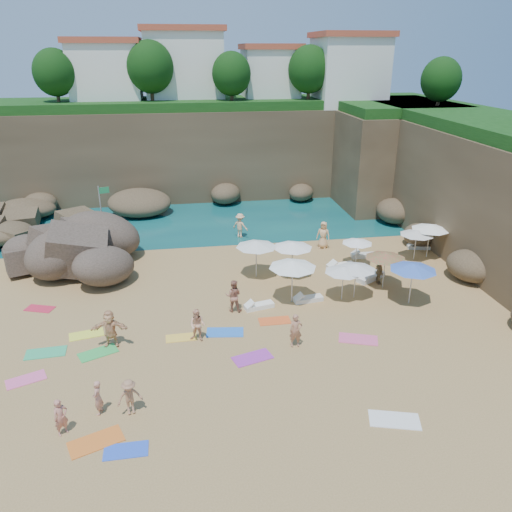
{
  "coord_description": "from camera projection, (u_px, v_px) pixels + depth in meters",
  "views": [
    {
      "loc": [
        -2.16,
        -23.2,
        13.02
      ],
      "look_at": [
        2.0,
        3.0,
        2.0
      ],
      "focal_mm": 35.0,
      "sensor_mm": 36.0,
      "label": 1
    }
  ],
  "objects": [
    {
      "name": "parasol_0",
      "position": [
        293.0,
        245.0,
        30.06
      ],
      "size": [
        2.43,
        2.43,
        2.3
      ],
      "color": "silver",
      "rests_on": "ground"
    },
    {
      "name": "person_stand_5",
      "position": [
        59.0,
        268.0,
        30.26
      ],
      "size": [
        1.44,
        0.95,
        1.51
      ],
      "primitive_type": "imported",
      "rotation": [
        0.0,
        0.0,
        0.43
      ],
      "color": "#B86F5C",
      "rests_on": "ground"
    },
    {
      "name": "towel_9",
      "position": [
        358.0,
        339.0,
        24.18
      ],
      "size": [
        2.06,
        1.49,
        0.03
      ],
      "primitive_type": "cube",
      "rotation": [
        0.0,
        0.0,
        -0.34
      ],
      "color": "#E95A8D",
      "rests_on": "ground"
    },
    {
      "name": "person_stand_1",
      "position": [
        233.0,
        296.0,
        26.48
      ],
      "size": [
        1.01,
        0.86,
        1.81
      ],
      "primitive_type": "imported",
      "rotation": [
        0.0,
        0.0,
        2.92
      ],
      "color": "#A66A53",
      "rests_on": "ground"
    },
    {
      "name": "person_lie_5",
      "position": [
        198.0,
        335.0,
        23.98
      ],
      "size": [
        1.36,
        1.81,
        0.62
      ],
      "primitive_type": "imported",
      "rotation": [
        0.0,
        0.0,
        -0.4
      ],
      "color": "#EBAB85",
      "rests_on": "ground"
    },
    {
      "name": "parasol_11",
      "position": [
        356.0,
        267.0,
        27.55
      ],
      "size": [
        2.19,
        2.19,
        2.07
      ],
      "color": "silver",
      "rests_on": "ground"
    },
    {
      "name": "towel_7",
      "position": [
        40.0,
        309.0,
        27.02
      ],
      "size": [
        1.68,
        1.22,
        0.03
      ],
      "primitive_type": "cube",
      "rotation": [
        0.0,
        0.0,
        -0.34
      ],
      "color": "red",
      "rests_on": "ground"
    },
    {
      "name": "person_lie_0",
      "position": [
        131.0,
        409.0,
        19.19
      ],
      "size": [
        1.33,
        1.7,
        0.4
      ],
      "primitive_type": "imported",
      "rotation": [
        0.0,
        0.0,
        0.27
      ],
      "color": "#A67453",
      "rests_on": "ground"
    },
    {
      "name": "towel_10",
      "position": [
        275.0,
        321.0,
        25.81
      ],
      "size": [
        1.63,
        0.82,
        0.03
      ],
      "primitive_type": "cube",
      "rotation": [
        0.0,
        0.0,
        -0.0
      ],
      "color": "orange",
      "rests_on": "ground"
    },
    {
      "name": "cliff_corner",
      "position": [
        388.0,
        156.0,
        45.63
      ],
      "size": [
        10.0,
        12.0,
        8.0
      ],
      "primitive_type": "cube",
      "color": "brown",
      "rests_on": "ground"
    },
    {
      "name": "person_stand_0",
      "position": [
        61.0,
        417.0,
        17.99
      ],
      "size": [
        0.64,
        0.61,
        1.47
      ],
      "primitive_type": "imported",
      "rotation": [
        0.0,
        0.0,
        0.69
      ],
      "color": "tan",
      "rests_on": "ground"
    },
    {
      "name": "lounger_4",
      "position": [
        419.0,
        247.0,
        35.15
      ],
      "size": [
        1.63,
        0.82,
        0.24
      ],
      "primitive_type": "cube",
      "rotation": [
        0.0,
        0.0,
        -0.2
      ],
      "color": "silver",
      "rests_on": "ground"
    },
    {
      "name": "towel_11",
      "position": [
        98.0,
        353.0,
        23.09
      ],
      "size": [
        1.93,
        1.51,
        0.03
      ],
      "primitive_type": "cube",
      "rotation": [
        0.0,
        0.0,
        0.43
      ],
      "color": "green",
      "rests_on": "ground"
    },
    {
      "name": "ground",
      "position": [
        228.0,
        314.0,
        26.46
      ],
      "size": [
        120.0,
        120.0,
        0.0
      ],
      "primitive_type": "plane",
      "color": "tan",
      "rests_on": "ground"
    },
    {
      "name": "towel_2",
      "position": [
        96.0,
        442.0,
        17.86
      ],
      "size": [
        2.1,
        1.57,
        0.03
      ],
      "primitive_type": "cube",
      "rotation": [
        0.0,
        0.0,
        0.38
      ],
      "color": "orange",
      "rests_on": "ground"
    },
    {
      "name": "marina_masts",
      "position": [
        33.0,
        157.0,
        50.28
      ],
      "size": [
        3.1,
        0.1,
        6.0
      ],
      "color": "white",
      "rests_on": "ground"
    },
    {
      "name": "lounger_0",
      "position": [
        341.0,
        266.0,
        31.99
      ],
      "size": [
        1.93,
        0.96,
        0.29
      ],
      "primitive_type": "cube",
      "rotation": [
        0.0,
        0.0,
        0.2
      ],
      "color": "white",
      "rests_on": "ground"
    },
    {
      "name": "person_stand_3",
      "position": [
        379.0,
        272.0,
        29.65
      ],
      "size": [
        0.41,
        0.92,
        1.55
      ],
      "primitive_type": "imported",
      "rotation": [
        0.0,
        0.0,
        1.6
      ],
      "color": "olive",
      "rests_on": "ground"
    },
    {
      "name": "cliff_back",
      "position": [
        220.0,
        150.0,
        48.02
      ],
      "size": [
        44.0,
        8.0,
        8.0
      ],
      "primitive_type": "cube",
      "color": "brown",
      "rests_on": "ground"
    },
    {
      "name": "lounger_3",
      "position": [
        259.0,
        306.0,
        27.07
      ],
      "size": [
        1.7,
        0.91,
        0.25
      ],
      "primitive_type": "cube",
      "rotation": [
        0.0,
        0.0,
        0.24
      ],
      "color": "white",
      "rests_on": "ground"
    },
    {
      "name": "clifftop_buildings",
      "position": [
        228.0,
        70.0,
        46.11
      ],
      "size": [
        28.48,
        9.48,
        7.0
      ],
      "color": "white",
      "rests_on": "cliff_back"
    },
    {
      "name": "person_stand_2",
      "position": [
        240.0,
        226.0,
        36.94
      ],
      "size": [
        1.26,
        1.12,
        1.86
      ],
      "primitive_type": "imported",
      "rotation": [
        0.0,
        0.0,
        2.5
      ],
      "color": "#E9B684",
      "rests_on": "ground"
    },
    {
      "name": "towel_0",
      "position": [
        126.0,
        451.0,
        17.47
      ],
      "size": [
        1.55,
        0.79,
        0.03
      ],
      "primitive_type": "cube",
      "rotation": [
        0.0,
        0.0,
        0.01
      ],
      "color": "blue",
      "rests_on": "ground"
    },
    {
      "name": "parasol_6",
      "position": [
        386.0,
        255.0,
        28.69
      ],
      "size": [
        2.36,
        2.36,
        2.23
      ],
      "color": "silver",
      "rests_on": "ground"
    },
    {
      "name": "towel_6",
      "position": [
        252.0,
        358.0,
        22.72
      ],
      "size": [
        1.98,
        1.38,
        0.03
      ],
      "primitive_type": "cube",
      "rotation": [
        0.0,
        0.0,
        0.3
      ],
      "color": "purple",
      "rests_on": "ground"
    },
    {
      "name": "cliff_right",
      "position": [
        484.0,
        188.0,
        34.98
      ],
      "size": [
        8.0,
        30.0,
        8.0
      ],
      "primitive_type": "cube",
      "color": "brown",
      "rests_on": "ground"
    },
    {
      "name": "parasol_8",
      "position": [
        431.0,
        227.0,
        32.98
      ],
      "size": [
        2.48,
        2.48,
        2.35
      ],
      "color": "silver",
      "rests_on": "ground"
    },
    {
      "name": "towel_12",
      "position": [
        181.0,
        338.0,
        24.31
      ],
      "size": [
        1.51,
        0.78,
        0.03
      ],
      "primitive_type": "cube",
      "rotation": [
        0.0,
        0.0,
        0.02
      ],
      "color": "yellow",
      "rests_on": "ground"
    },
    {
      "name": "lounger_5",
      "position": [
        308.0,
        299.0,
        27.81
      ],
      "size": [
        1.7,
        0.76,
        0.25
      ],
      "primitive_type": "cube",
      "rotation": [
        0.0,
        0.0,
        0.14
      ],
      "color": "silver",
      "rests_on": "ground"
    },
    {
      "name": "parasol_3",
      "position": [
        417.0,
        232.0,
        32.65
      ],
      "size": [
        2.21,
        2.21,
        2.09
      ],
      "color": "silver",
      "rests_on": "ground"
    },
    {
      "name": "parasol_1",
      "position": [
        256.0,
        244.0,
        30.05
      ],
      "size": [
        2.5,
        2.5,
        2.36
      ],
      "color": "silver",
      "rests_on": "ground"
    },
    {
      "name": "person_lie_3",
      "position": [
        112.0,
        341.0,
        23.57
      ],
      "size": [
        1.87,
        1.99,
        0.49
      ],
      "primitive_type": "imported",
      "rotation": [
        0.0,
        0.0,
        -0.09
      ],
      "color": "#E2A776",
      "rests_on": "ground"
    },
    {
      "name": "rock_outcrop",
      "position": [
        60.0,
        272.0,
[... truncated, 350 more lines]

